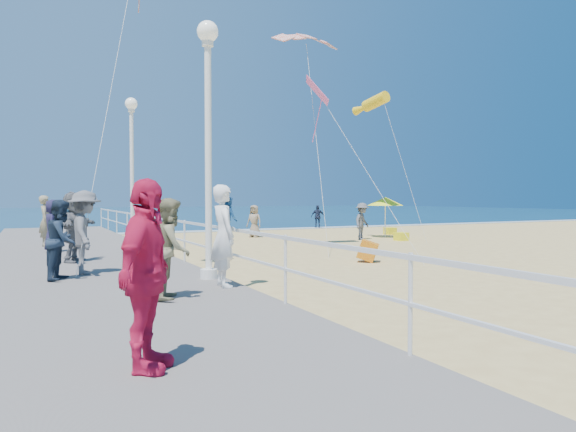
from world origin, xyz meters
name	(u,v)px	position (x,y,z in m)	size (l,w,h in m)	color
ground	(410,279)	(0.00, 0.00, 0.00)	(160.00, 160.00, 0.00)	tan
ocean	(101,213)	(0.00, 65.00, 0.01)	(160.00, 90.00, 0.05)	#0C2E48
surf_line	(189,232)	(0.00, 20.50, 0.03)	(160.00, 1.20, 0.04)	white
boardwalk	(100,297)	(-7.50, 0.00, 0.20)	(5.00, 44.00, 0.40)	slate
railing	(222,237)	(-5.05, 0.00, 1.25)	(0.05, 42.00, 0.55)	white
lamp_post_mid	(208,122)	(-5.35, 0.00, 3.66)	(0.44, 0.44, 5.32)	white
lamp_post_far	(132,155)	(-5.35, 9.00, 3.66)	(0.44, 0.44, 5.32)	white
woman_holding_toddler	(224,236)	(-5.40, -1.07, 1.37)	(0.70, 0.46, 1.93)	white
toddler_held	(228,219)	(-5.25, -0.92, 1.68)	(0.42, 0.33, 0.87)	#3070B4
spectator_1	(171,248)	(-6.56, -1.75, 1.24)	(0.82, 0.64, 1.68)	gray
spectator_2	(85,232)	(-7.60, 1.82, 1.32)	(1.19, 0.69, 1.85)	#59595E
spectator_3	(146,275)	(-7.66, -5.24, 1.34)	(1.10, 0.46, 1.87)	#CE1947
spectator_4	(53,226)	(-8.05, 7.27, 1.22)	(0.80, 0.52, 1.64)	#1C1937
spectator_5	(74,227)	(-7.66, 4.27, 1.33)	(1.72, 0.55, 1.86)	slate
spectator_6	(46,221)	(-8.20, 9.56, 1.29)	(0.65, 0.42, 1.77)	gray
spectator_7	(62,240)	(-8.09, 1.24, 1.22)	(0.80, 0.62, 1.65)	#1A283A
beach_walker_a	(362,221)	(6.18, 11.02, 0.92)	(1.19, 0.68, 1.84)	#525356
beach_walker_b	(318,217)	(8.98, 20.33, 0.80)	(0.94, 0.39, 1.61)	#1C243D
beach_walker_c	(254,221)	(1.94, 14.87, 0.86)	(0.84, 0.55, 1.72)	#86735C
box_kite	(368,253)	(1.12, 3.42, 0.30)	(0.55, 0.55, 0.60)	#C33E0B
beach_umbrella	(385,201)	(8.12, 11.69, 1.91)	(1.90, 1.90, 2.14)	white
beach_chair_left	(390,231)	(9.66, 13.25, 0.20)	(0.55, 0.55, 0.40)	yellow
beach_chair_right	(401,237)	(7.52, 9.62, 0.20)	(0.55, 0.55, 0.40)	yellow
kite_parafoil	(306,36)	(1.48, 8.28, 8.67)	(2.75, 0.90, 0.30)	red
kite_windsock	(376,102)	(6.37, 10.20, 6.76)	(0.56, 0.56, 2.30)	yellow
kite_diamond_pink	(317,91)	(1.08, 6.68, 6.13)	(1.24, 1.24, 0.02)	#FF5DAB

